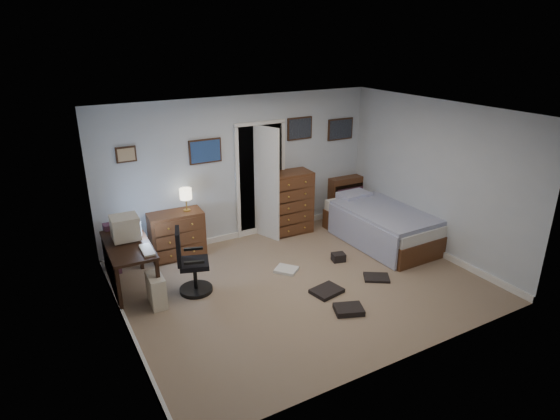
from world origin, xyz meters
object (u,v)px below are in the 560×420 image
object	(u,v)px
office_chair	(191,268)
bed	(380,224)
computer_desk	(123,256)
low_dresser	(177,235)
tall_dresser	(290,203)

from	to	relation	value
office_chair	bed	world-z (taller)	office_chair
office_chair	bed	distance (m)	3.46
computer_desk	office_chair	distance (m)	0.95
low_dresser	bed	size ratio (longest dim) A/B	0.41
computer_desk	low_dresser	bearing A→B (deg)	38.39
low_dresser	bed	xyz separation A→B (m)	(3.28, -1.17, -0.06)
low_dresser	tall_dresser	size ratio (longest dim) A/B	0.75
tall_dresser	bed	bearing A→B (deg)	-41.28
bed	office_chair	bearing A→B (deg)	179.50
tall_dresser	bed	world-z (taller)	tall_dresser
computer_desk	tall_dresser	bearing A→B (deg)	14.87
tall_dresser	bed	xyz separation A→B (m)	(1.17, -1.15, -0.25)
computer_desk	bed	size ratio (longest dim) A/B	0.62
low_dresser	tall_dresser	xyz separation A→B (m)	(2.11, -0.02, 0.19)
office_chair	tall_dresser	world-z (taller)	tall_dresser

